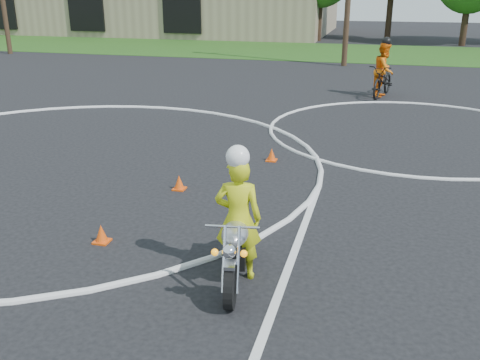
# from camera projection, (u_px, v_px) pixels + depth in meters

# --- Properties ---
(grass_strip) EXTENTS (120.00, 10.00, 0.02)m
(grass_strip) POSITION_uv_depth(u_px,v_px,m) (273.00, 50.00, 34.18)
(grass_strip) COLOR #1E4714
(grass_strip) RESTS_ON ground
(course_markings) EXTENTS (19.05, 19.05, 0.12)m
(course_markings) POSITION_uv_depth(u_px,v_px,m) (170.00, 153.00, 13.10)
(course_markings) COLOR silver
(course_markings) RESTS_ON ground
(primary_motorcycle) EXTENTS (0.69, 1.97, 1.04)m
(primary_motorcycle) POSITION_uv_depth(u_px,v_px,m) (236.00, 248.00, 7.25)
(primary_motorcycle) COLOR black
(primary_motorcycle) RESTS_ON ground
(rider_primary_grp) EXTENTS (0.70, 0.51, 1.93)m
(rider_primary_grp) POSITION_uv_depth(u_px,v_px,m) (238.00, 215.00, 7.22)
(rider_primary_grp) COLOR #D0D916
(rider_primary_grp) RESTS_ON ground
(rider_second_grp) EXTENTS (1.27, 2.35, 2.15)m
(rider_second_grp) POSITION_uv_depth(u_px,v_px,m) (384.00, 76.00, 19.55)
(rider_second_grp) COLOR black
(rider_second_grp) RESTS_ON ground
(traffic_cones) EXTENTS (19.22, 15.92, 0.30)m
(traffic_cones) POSITION_uv_depth(u_px,v_px,m) (165.00, 170.00, 11.43)
(traffic_cones) COLOR #F34E0C
(traffic_cones) RESTS_ON ground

